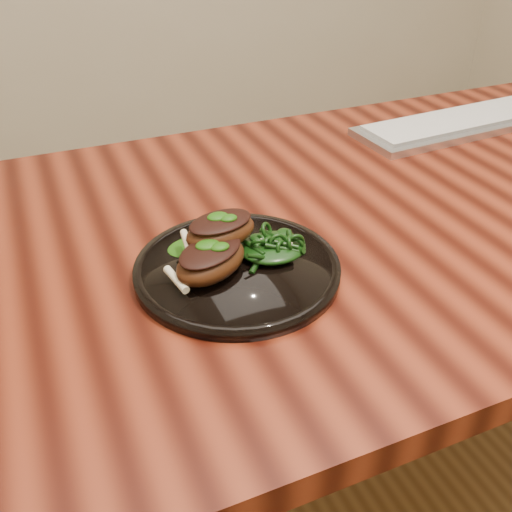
{
  "coord_description": "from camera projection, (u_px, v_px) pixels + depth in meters",
  "views": [
    {
      "loc": [
        -0.52,
        -0.66,
        1.18
      ],
      "look_at": [
        -0.29,
        -0.11,
        0.78
      ],
      "focal_mm": 40.0,
      "sensor_mm": 36.0,
      "label": 1
    }
  ],
  "objects": [
    {
      "name": "plate",
      "position": [
        237.0,
        268.0,
        0.73
      ],
      "size": [
        0.27,
        0.27,
        0.02
      ],
      "color": "black",
      "rests_on": "desk"
    },
    {
      "name": "greens_heap",
      "position": [
        273.0,
        244.0,
        0.74
      ],
      "size": [
        0.09,
        0.08,
        0.03
      ],
      "color": "black",
      "rests_on": "plate"
    },
    {
      "name": "herb_smear",
      "position": [
        198.0,
        246.0,
        0.76
      ],
      "size": [
        0.08,
        0.06,
        0.01
      ],
      "primitive_type": "ellipsoid",
      "color": "#103F06",
      "rests_on": "plate"
    },
    {
      "name": "lamb_chop_back",
      "position": [
        220.0,
        230.0,
        0.72
      ],
      "size": [
        0.11,
        0.08,
        0.04
      ],
      "color": "#431F0C",
      "rests_on": "plate"
    },
    {
      "name": "keyboard",
      "position": [
        460.0,
        123.0,
        1.16
      ],
      "size": [
        0.46,
        0.17,
        0.02
      ],
      "color": "silver",
      "rests_on": "desk"
    },
    {
      "name": "lamb_chop_front",
      "position": [
        210.0,
        259.0,
        0.7
      ],
      "size": [
        0.12,
        0.11,
        0.05
      ],
      "color": "#431F0C",
      "rests_on": "plate"
    },
    {
      "name": "desk",
      "position": [
        387.0,
        241.0,
        0.96
      ],
      "size": [
        1.6,
        0.8,
        0.75
      ],
      "color": "#320C06",
      "rests_on": "ground"
    }
  ]
}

